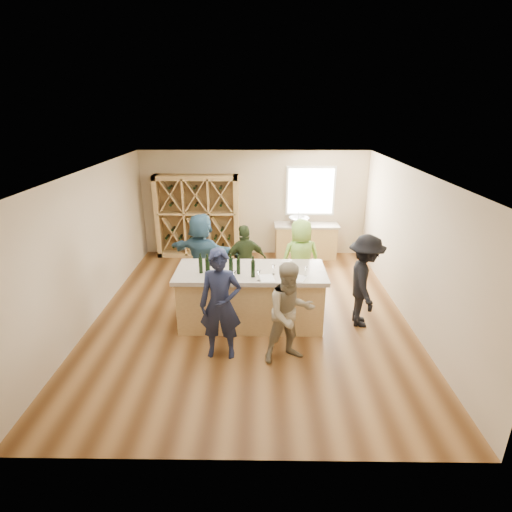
{
  "coord_description": "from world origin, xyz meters",
  "views": [
    {
      "loc": [
        0.19,
        -7.01,
        3.89
      ],
      "look_at": [
        0.1,
        0.2,
        1.15
      ],
      "focal_mm": 28.0,
      "sensor_mm": 36.0,
      "label": 1
    }
  ],
  "objects_px": {
    "person_server": "(364,281)",
    "wine_bottle_a": "(201,265)",
    "wine_rack": "(197,217)",
    "wine_bottle_b": "(208,268)",
    "tasting_counter_base": "(251,299)",
    "person_near_right": "(290,313)",
    "sink": "(299,221)",
    "wine_bottle_d": "(231,266)",
    "person_near_left": "(221,305)",
    "wine_bottle_e": "(238,266)",
    "person_far_right": "(300,259)",
    "wine_bottle_c": "(222,266)",
    "wine_bottle_f": "(253,269)",
    "person_far_mid": "(245,262)",
    "person_far_left": "(202,255)"
  },
  "relations": [
    {
      "from": "wine_bottle_e",
      "to": "wine_bottle_a",
      "type": "bearing_deg",
      "value": 176.89
    },
    {
      "from": "wine_bottle_e",
      "to": "person_server",
      "type": "distance_m",
      "value": 2.32
    },
    {
      "from": "wine_bottle_a",
      "to": "person_server",
      "type": "distance_m",
      "value": 2.98
    },
    {
      "from": "wine_rack",
      "to": "tasting_counter_base",
      "type": "xyz_separation_m",
      "value": [
        1.51,
        -3.61,
        -0.6
      ]
    },
    {
      "from": "sink",
      "to": "wine_rack",
      "type": "bearing_deg",
      "value": 178.51
    },
    {
      "from": "wine_bottle_e",
      "to": "person_far_right",
      "type": "relative_size",
      "value": 0.16
    },
    {
      "from": "person_near_left",
      "to": "wine_bottle_d",
      "type": "bearing_deg",
      "value": 84.73
    },
    {
      "from": "wine_bottle_d",
      "to": "wine_bottle_e",
      "type": "height_order",
      "value": "wine_bottle_d"
    },
    {
      "from": "person_far_left",
      "to": "wine_rack",
      "type": "bearing_deg",
      "value": -57.87
    },
    {
      "from": "person_near_left",
      "to": "wine_bottle_f",
      "type": "xyz_separation_m",
      "value": [
        0.5,
        0.75,
        0.3
      ]
    },
    {
      "from": "person_far_right",
      "to": "wine_bottle_f",
      "type": "relative_size",
      "value": 5.76
    },
    {
      "from": "person_near_left",
      "to": "person_near_right",
      "type": "xyz_separation_m",
      "value": [
        1.1,
        -0.1,
        -0.09
      ]
    },
    {
      "from": "wine_rack",
      "to": "tasting_counter_base",
      "type": "height_order",
      "value": "wine_rack"
    },
    {
      "from": "person_near_left",
      "to": "wine_bottle_c",
      "type": "bearing_deg",
      "value": 95.82
    },
    {
      "from": "tasting_counter_base",
      "to": "wine_bottle_d",
      "type": "height_order",
      "value": "wine_bottle_d"
    },
    {
      "from": "sink",
      "to": "wine_bottle_d",
      "type": "height_order",
      "value": "wine_bottle_d"
    },
    {
      "from": "wine_bottle_b",
      "to": "wine_bottle_d",
      "type": "xyz_separation_m",
      "value": [
        0.4,
        0.1,
        -0.01
      ]
    },
    {
      "from": "tasting_counter_base",
      "to": "wine_bottle_c",
      "type": "bearing_deg",
      "value": -166.94
    },
    {
      "from": "sink",
      "to": "person_server",
      "type": "relative_size",
      "value": 0.31
    },
    {
      "from": "person_near_left",
      "to": "wine_bottle_f",
      "type": "relative_size",
      "value": 6.18
    },
    {
      "from": "person_near_left",
      "to": "wine_bottle_f",
      "type": "distance_m",
      "value": 0.95
    },
    {
      "from": "wine_bottle_a",
      "to": "wine_bottle_c",
      "type": "bearing_deg",
      "value": 2.51
    },
    {
      "from": "person_near_right",
      "to": "person_far_left",
      "type": "height_order",
      "value": "person_far_left"
    },
    {
      "from": "person_near_right",
      "to": "sink",
      "type": "bearing_deg",
      "value": 64.27
    },
    {
      "from": "wine_bottle_c",
      "to": "person_near_right",
      "type": "xyz_separation_m",
      "value": [
        1.16,
        -1.04,
        -0.37
      ]
    },
    {
      "from": "wine_bottle_f",
      "to": "person_far_mid",
      "type": "bearing_deg",
      "value": 97.84
    },
    {
      "from": "person_server",
      "to": "wine_bottle_a",
      "type": "bearing_deg",
      "value": 97.4
    },
    {
      "from": "wine_rack",
      "to": "wine_bottle_d",
      "type": "height_order",
      "value": "wine_rack"
    },
    {
      "from": "person_near_left",
      "to": "person_far_left",
      "type": "relative_size",
      "value": 1.03
    },
    {
      "from": "sink",
      "to": "person_near_right",
      "type": "xyz_separation_m",
      "value": [
        -0.54,
        -4.69,
        -0.17
      ]
    },
    {
      "from": "wine_bottle_e",
      "to": "person_far_left",
      "type": "bearing_deg",
      "value": 121.12
    },
    {
      "from": "wine_bottle_d",
      "to": "person_server",
      "type": "height_order",
      "value": "person_server"
    },
    {
      "from": "tasting_counter_base",
      "to": "person_near_right",
      "type": "relative_size",
      "value": 1.55
    },
    {
      "from": "tasting_counter_base",
      "to": "wine_bottle_e",
      "type": "distance_m",
      "value": 0.77
    },
    {
      "from": "person_far_mid",
      "to": "wine_bottle_d",
      "type": "bearing_deg",
      "value": 63.22
    },
    {
      "from": "wine_bottle_c",
      "to": "person_near_right",
      "type": "bearing_deg",
      "value": -41.78
    },
    {
      "from": "wine_bottle_e",
      "to": "wine_bottle_d",
      "type": "bearing_deg",
      "value": -168.76
    },
    {
      "from": "wine_rack",
      "to": "person_near_left",
      "type": "bearing_deg",
      "value": -77.2
    },
    {
      "from": "wine_bottle_e",
      "to": "person_far_right",
      "type": "height_order",
      "value": "person_far_right"
    },
    {
      "from": "wine_rack",
      "to": "wine_bottle_b",
      "type": "bearing_deg",
      "value": -78.78
    },
    {
      "from": "wine_bottle_a",
      "to": "person_far_right",
      "type": "relative_size",
      "value": 0.17
    },
    {
      "from": "wine_bottle_b",
      "to": "person_near_left",
      "type": "relative_size",
      "value": 0.18
    },
    {
      "from": "person_far_mid",
      "to": "wine_bottle_f",
      "type": "xyz_separation_m",
      "value": [
        0.19,
        -1.4,
        0.43
      ]
    },
    {
      "from": "wine_bottle_b",
      "to": "person_server",
      "type": "bearing_deg",
      "value": 5.74
    },
    {
      "from": "wine_bottle_d",
      "to": "wine_bottle_f",
      "type": "bearing_deg",
      "value": -14.74
    },
    {
      "from": "tasting_counter_base",
      "to": "person_server",
      "type": "relative_size",
      "value": 1.48
    },
    {
      "from": "wine_bottle_b",
      "to": "person_near_right",
      "type": "xyz_separation_m",
      "value": [
        1.38,
        -0.86,
        -0.41
      ]
    },
    {
      "from": "wine_rack",
      "to": "wine_bottle_d",
      "type": "relative_size",
      "value": 7.1
    },
    {
      "from": "person_near_right",
      "to": "wine_bottle_f",
      "type": "distance_m",
      "value": 1.11
    },
    {
      "from": "wine_rack",
      "to": "person_near_right",
      "type": "distance_m",
      "value": 5.23
    }
  ]
}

